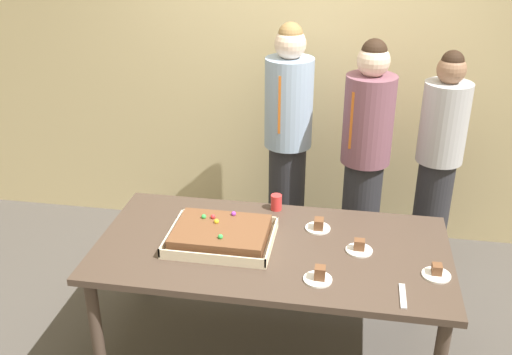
% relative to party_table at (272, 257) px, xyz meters
% --- Properties ---
extents(ground_plane, '(12.00, 12.00, 0.00)m').
position_rel_party_table_xyz_m(ground_plane, '(0.00, 0.00, -0.67)').
color(ground_plane, '#4C4742').
extents(interior_back_panel, '(8.00, 0.12, 3.00)m').
position_rel_party_table_xyz_m(interior_back_panel, '(0.00, 1.60, 0.83)').
color(interior_back_panel, '#CCB784').
rests_on(interior_back_panel, ground_plane).
extents(party_table, '(2.00, 1.01, 0.74)m').
position_rel_party_table_xyz_m(party_table, '(0.00, 0.00, 0.00)').
color(party_table, '#47382D').
rests_on(party_table, ground_plane).
extents(sheet_cake, '(0.60, 0.47, 0.12)m').
position_rel_party_table_xyz_m(sheet_cake, '(-0.29, -0.01, 0.12)').
color(sheet_cake, beige).
rests_on(sheet_cake, party_table).
extents(plated_slice_near_left, '(0.15, 0.15, 0.07)m').
position_rel_party_table_xyz_m(plated_slice_near_left, '(0.49, 0.03, 0.09)').
color(plated_slice_near_left, white).
rests_on(plated_slice_near_left, party_table).
extents(plated_slice_near_right, '(0.15, 0.15, 0.07)m').
position_rel_party_table_xyz_m(plated_slice_near_right, '(0.25, 0.23, 0.10)').
color(plated_slice_near_right, white).
rests_on(plated_slice_near_right, party_table).
extents(plated_slice_far_left, '(0.15, 0.15, 0.06)m').
position_rel_party_table_xyz_m(plated_slice_far_left, '(0.89, -0.14, 0.09)').
color(plated_slice_far_left, white).
rests_on(plated_slice_far_left, party_table).
extents(plated_slice_far_right, '(0.15, 0.15, 0.08)m').
position_rel_party_table_xyz_m(plated_slice_far_right, '(0.29, -0.29, 0.10)').
color(plated_slice_far_right, white).
rests_on(plated_slice_far_right, party_table).
extents(drink_cup_nearest, '(0.07, 0.07, 0.10)m').
position_rel_party_table_xyz_m(drink_cup_nearest, '(-0.04, 0.44, 0.12)').
color(drink_cup_nearest, red).
rests_on(drink_cup_nearest, party_table).
extents(cake_server_utensil, '(0.03, 0.20, 0.01)m').
position_rel_party_table_xyz_m(cake_server_utensil, '(0.71, -0.36, 0.08)').
color(cake_server_utensil, silver).
rests_on(cake_server_utensil, party_table).
extents(person_serving_front, '(0.34, 0.34, 1.78)m').
position_rel_party_table_xyz_m(person_serving_front, '(-0.05, 1.13, 0.27)').
color(person_serving_front, '#28282D').
rests_on(person_serving_front, ground_plane).
extents(person_green_shirt_behind, '(0.32, 0.32, 1.65)m').
position_rel_party_table_xyz_m(person_green_shirt_behind, '(1.01, 1.06, 0.20)').
color(person_green_shirt_behind, '#28282D').
rests_on(person_green_shirt_behind, ground_plane).
extents(person_striped_tie_right, '(0.34, 0.34, 1.72)m').
position_rel_party_table_xyz_m(person_striped_tie_right, '(0.51, 0.99, 0.24)').
color(person_striped_tie_right, '#28282D').
rests_on(person_striped_tie_right, ground_plane).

